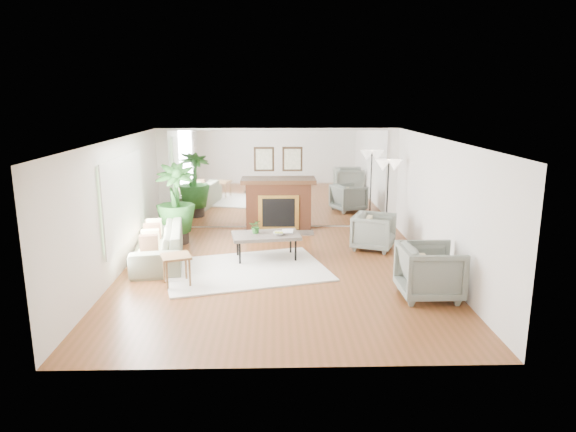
{
  "coord_description": "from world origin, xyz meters",
  "views": [
    {
      "loc": [
        -0.09,
        -9.21,
        3.24
      ],
      "look_at": [
        0.17,
        0.6,
        0.96
      ],
      "focal_mm": 32.0,
      "sensor_mm": 36.0,
      "label": 1
    }
  ],
  "objects_px": {
    "armchair_front": "(430,272)",
    "side_table": "(176,260)",
    "fireplace": "(278,204)",
    "potted_ficus": "(175,201)",
    "coffee_table": "(266,236)",
    "floor_lamp": "(388,171)",
    "sofa": "(158,244)",
    "armchair_back": "(374,232)"
  },
  "relations": [
    {
      "from": "sofa",
      "to": "armchair_front",
      "type": "bearing_deg",
      "value": 58.05
    },
    {
      "from": "side_table",
      "to": "armchair_front",
      "type": "bearing_deg",
      "value": -8.81
    },
    {
      "from": "sofa",
      "to": "potted_ficus",
      "type": "xyz_separation_m",
      "value": [
        0.13,
        1.31,
        0.62
      ]
    },
    {
      "from": "coffee_table",
      "to": "side_table",
      "type": "height_order",
      "value": "side_table"
    },
    {
      "from": "armchair_front",
      "to": "floor_lamp",
      "type": "xyz_separation_m",
      "value": [
        0.07,
        3.69,
        1.13
      ]
    },
    {
      "from": "armchair_front",
      "to": "potted_ficus",
      "type": "xyz_separation_m",
      "value": [
        -4.77,
        3.38,
        0.52
      ]
    },
    {
      "from": "potted_ficus",
      "to": "fireplace",
      "type": "bearing_deg",
      "value": 26.54
    },
    {
      "from": "fireplace",
      "to": "floor_lamp",
      "type": "bearing_deg",
      "value": -18.59
    },
    {
      "from": "sofa",
      "to": "armchair_back",
      "type": "bearing_deg",
      "value": 89.99
    },
    {
      "from": "armchair_back",
      "to": "floor_lamp",
      "type": "relative_size",
      "value": 0.46
    },
    {
      "from": "armchair_back",
      "to": "floor_lamp",
      "type": "distance_m",
      "value": 1.56
    },
    {
      "from": "armchair_back",
      "to": "coffee_table",
      "type": "bearing_deg",
      "value": 129.18
    },
    {
      "from": "fireplace",
      "to": "sofa",
      "type": "relative_size",
      "value": 0.86
    },
    {
      "from": "sofa",
      "to": "side_table",
      "type": "relative_size",
      "value": 3.86
    },
    {
      "from": "armchair_front",
      "to": "side_table",
      "type": "distance_m",
      "value": 4.32
    },
    {
      "from": "coffee_table",
      "to": "side_table",
      "type": "bearing_deg",
      "value": -136.89
    },
    {
      "from": "coffee_table",
      "to": "side_table",
      "type": "relative_size",
      "value": 2.34
    },
    {
      "from": "side_table",
      "to": "fireplace",
      "type": "bearing_deg",
      "value": 64.84
    },
    {
      "from": "potted_ficus",
      "to": "armchair_front",
      "type": "bearing_deg",
      "value": -35.31
    },
    {
      "from": "coffee_table",
      "to": "fireplace",
      "type": "bearing_deg",
      "value": 83.57
    },
    {
      "from": "coffee_table",
      "to": "floor_lamp",
      "type": "relative_size",
      "value": 0.78
    },
    {
      "from": "potted_ficus",
      "to": "floor_lamp",
      "type": "distance_m",
      "value": 4.89
    },
    {
      "from": "fireplace",
      "to": "potted_ficus",
      "type": "height_order",
      "value": "fireplace"
    },
    {
      "from": "armchair_front",
      "to": "sofa",
      "type": "bearing_deg",
      "value": 66.74
    },
    {
      "from": "side_table",
      "to": "floor_lamp",
      "type": "xyz_separation_m",
      "value": [
        4.34,
        3.02,
        1.11
      ]
    },
    {
      "from": "fireplace",
      "to": "armchair_back",
      "type": "xyz_separation_m",
      "value": [
        2.06,
        -1.75,
        -0.27
      ]
    },
    {
      "from": "coffee_table",
      "to": "floor_lamp",
      "type": "height_order",
      "value": "floor_lamp"
    },
    {
      "from": "fireplace",
      "to": "sofa",
      "type": "xyz_separation_m",
      "value": [
        -2.45,
        -2.46,
        -0.31
      ]
    },
    {
      "from": "sofa",
      "to": "armchair_back",
      "type": "distance_m",
      "value": 4.57
    },
    {
      "from": "fireplace",
      "to": "sofa",
      "type": "height_order",
      "value": "fireplace"
    },
    {
      "from": "floor_lamp",
      "to": "armchair_back",
      "type": "bearing_deg",
      "value": -117.22
    },
    {
      "from": "armchair_front",
      "to": "floor_lamp",
      "type": "distance_m",
      "value": 3.86
    },
    {
      "from": "armchair_back",
      "to": "side_table",
      "type": "bearing_deg",
      "value": 141.67
    },
    {
      "from": "coffee_table",
      "to": "armchair_back",
      "type": "relative_size",
      "value": 1.68
    },
    {
      "from": "armchair_front",
      "to": "side_table",
      "type": "relative_size",
      "value": 1.59
    },
    {
      "from": "armchair_front",
      "to": "side_table",
      "type": "bearing_deg",
      "value": 80.83
    },
    {
      "from": "sofa",
      "to": "armchair_back",
      "type": "height_order",
      "value": "armchair_back"
    },
    {
      "from": "armchair_back",
      "to": "floor_lamp",
      "type": "bearing_deg",
      "value": -4.28
    },
    {
      "from": "floor_lamp",
      "to": "potted_ficus",
      "type": "bearing_deg",
      "value": -176.35
    },
    {
      "from": "fireplace",
      "to": "armchair_back",
      "type": "height_order",
      "value": "fireplace"
    },
    {
      "from": "fireplace",
      "to": "potted_ficus",
      "type": "xyz_separation_m",
      "value": [
        -2.32,
        -1.16,
        0.31
      ]
    },
    {
      "from": "coffee_table",
      "to": "armchair_back",
      "type": "xyz_separation_m",
      "value": [
        2.33,
        0.68,
        -0.1
      ]
    }
  ]
}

